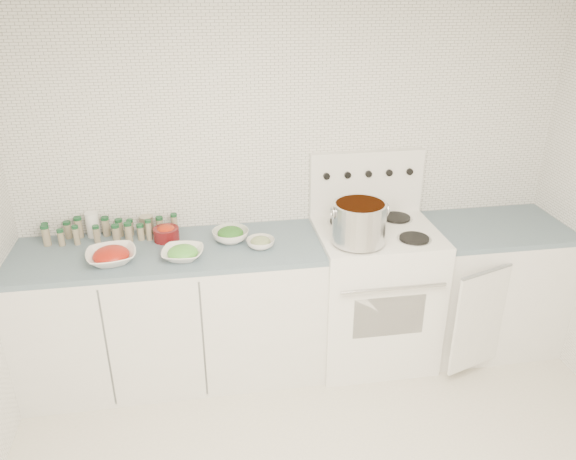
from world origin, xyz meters
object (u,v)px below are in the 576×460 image
at_px(bowl_tomato, 111,256).
at_px(bowl_snowpea, 183,253).
at_px(stock_pot, 359,221).
at_px(stove, 373,289).

distance_m(bowl_tomato, bowl_snowpea, 0.40).
relative_size(stock_pot, bowl_tomato, 1.06).
distance_m(stove, bowl_tomato, 1.68).
bearing_deg(stock_pot, bowl_tomato, 177.67).
height_order(stove, bowl_snowpea, stove).
relative_size(bowl_tomato, bowl_snowpea, 1.17).
bearing_deg(bowl_snowpea, bowl_tomato, 176.90).
bearing_deg(bowl_snowpea, stock_pot, -2.03).
bearing_deg(stock_pot, stove, 43.99).
xyz_separation_m(stove, stock_pot, (-0.17, -0.17, 0.58)).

